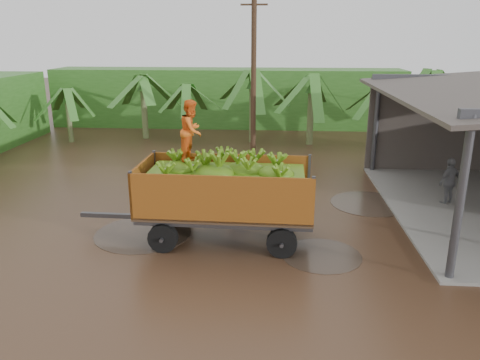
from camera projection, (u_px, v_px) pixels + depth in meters
name	position (u px, v px, depth m)	size (l,w,h in m)	color
ground	(240.00, 217.00, 15.14)	(100.00, 100.00, 0.00)	black
hedge_north	(227.00, 98.00, 29.98)	(22.00, 3.00, 3.60)	#2D661E
banana_trailer	(225.00, 190.00, 13.08)	(6.73, 2.47, 3.94)	#BA671A
man_blue	(235.00, 183.00, 15.92)	(0.58, 0.38, 1.60)	#7094CC
man_grey	(449.00, 182.00, 15.96)	(0.98, 0.41, 1.68)	slate
utility_pole	(254.00, 77.00, 21.34)	(1.20, 0.24, 7.46)	#47301E
banana_plants	(184.00, 120.00, 22.10)	(24.39, 20.37, 4.02)	#2D661E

